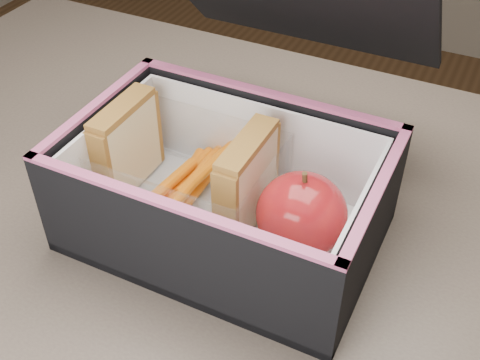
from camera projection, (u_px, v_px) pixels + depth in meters
The scene contains 8 objects.
kitchen_table at pixel (256, 321), 0.63m from camera, with size 1.20×0.80×0.75m.
lunch_bag at pixel (228, 182), 0.56m from camera, with size 0.29×0.32×0.24m.
plastic_tub at pixel (185, 174), 0.59m from camera, with size 0.18×0.13×0.07m, color white, non-canonical shape.
sandwich_left at pixel (127, 145), 0.61m from camera, with size 0.02×0.08×0.09m.
sandwich_right at pixel (247, 182), 0.56m from camera, with size 0.02×0.09×0.10m.
carrot_sticks at pixel (188, 183), 0.61m from camera, with size 0.05×0.16×0.03m.
paper_napkin at pixel (297, 248), 0.56m from camera, with size 0.08×0.08×0.01m, color white.
red_apple at pixel (302, 214), 0.53m from camera, with size 0.09×0.09×0.09m.
Camera 1 is at (0.15, -0.35, 1.18)m, focal length 45.00 mm.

